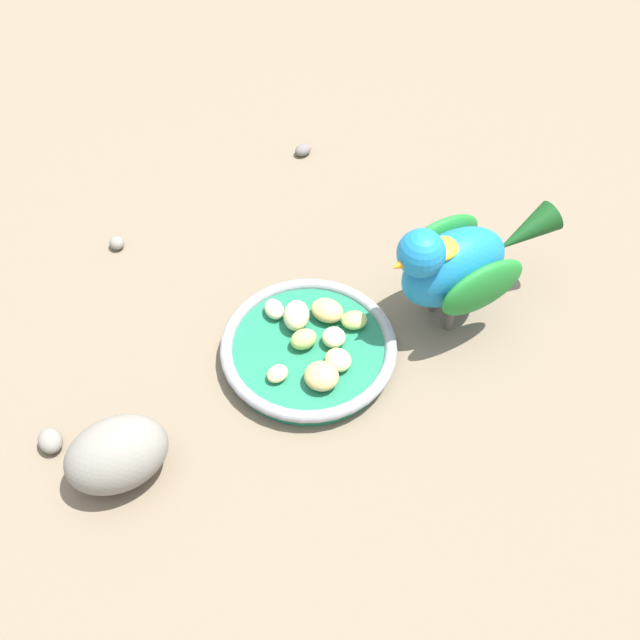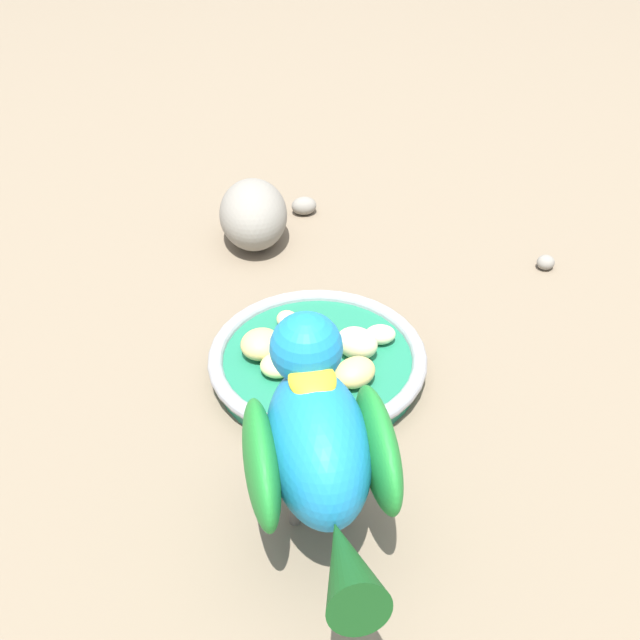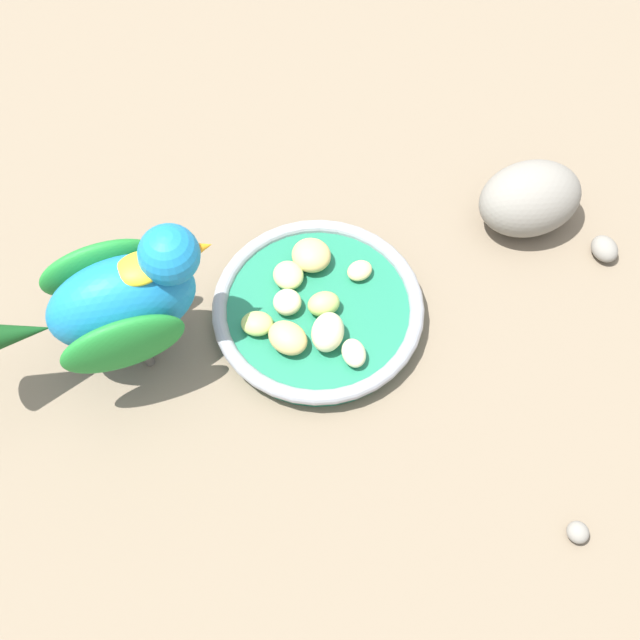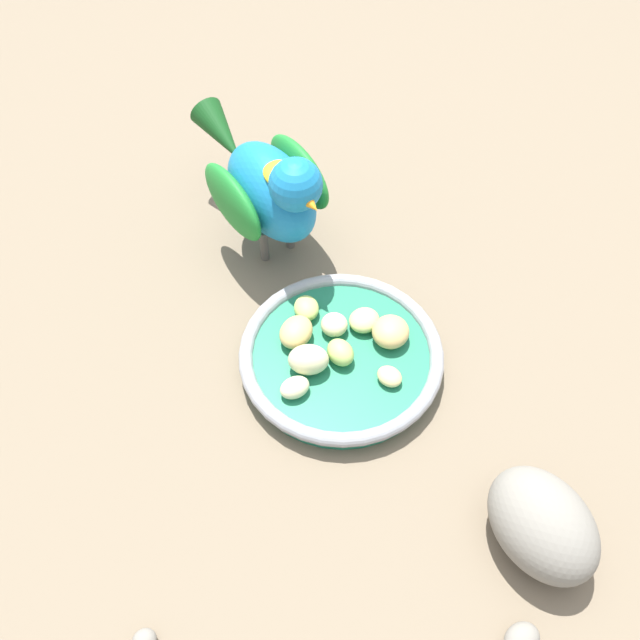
{
  "view_description": "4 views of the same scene",
  "coord_description": "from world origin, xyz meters",
  "px_view_note": "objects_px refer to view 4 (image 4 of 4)",
  "views": [
    {
      "loc": [
        0.48,
        0.15,
        0.69
      ],
      "look_at": [
        -0.0,
        0.02,
        0.06
      ],
      "focal_mm": 43.25,
      "sensor_mm": 36.0,
      "label": 1
    },
    {
      "loc": [
        -0.31,
        0.44,
        0.47
      ],
      "look_at": [
        0.01,
        -0.01,
        0.05
      ],
      "focal_mm": 44.6,
      "sensor_mm": 36.0,
      "label": 2
    },
    {
      "loc": [
        -0.38,
        -0.17,
        0.73
      ],
      "look_at": [
        -0.02,
        -0.01,
        0.04
      ],
      "focal_mm": 51.37,
      "sensor_mm": 36.0,
      "label": 3
    },
    {
      "loc": [
        0.06,
        -0.37,
        0.59
      ],
      "look_at": [
        -0.02,
        0.01,
        0.06
      ],
      "focal_mm": 40.96,
      "sensor_mm": 36.0,
      "label": 4
    }
  ],
  "objects_px": {
    "apple_piece_5": "(306,308)",
    "parrot": "(269,185)",
    "apple_piece_0": "(390,376)",
    "pebble_1": "(522,640)",
    "apple_piece_2": "(391,332)",
    "apple_piece_3": "(296,332)",
    "apple_piece_1": "(344,349)",
    "apple_piece_8": "(364,320)",
    "apple_piece_4": "(308,360)",
    "apple_piece_6": "(334,325)",
    "rock_large": "(542,525)",
    "apple_piece_7": "(295,387)",
    "feeding_bowl": "(342,357)"
  },
  "relations": [
    {
      "from": "apple_piece_7",
      "to": "rock_large",
      "type": "height_order",
      "value": "rock_large"
    },
    {
      "from": "apple_piece_4",
      "to": "parrot",
      "type": "height_order",
      "value": "parrot"
    },
    {
      "from": "apple_piece_2",
      "to": "apple_piece_6",
      "type": "height_order",
      "value": "apple_piece_2"
    },
    {
      "from": "apple_piece_0",
      "to": "pebble_1",
      "type": "distance_m",
      "value": 0.24
    },
    {
      "from": "apple_piece_6",
      "to": "pebble_1",
      "type": "relative_size",
      "value": 0.88
    },
    {
      "from": "apple_piece_5",
      "to": "parrot",
      "type": "height_order",
      "value": "parrot"
    },
    {
      "from": "apple_piece_5",
      "to": "apple_piece_6",
      "type": "bearing_deg",
      "value": -26.65
    },
    {
      "from": "apple_piece_0",
      "to": "apple_piece_7",
      "type": "relative_size",
      "value": 0.87
    },
    {
      "from": "apple_piece_8",
      "to": "apple_piece_2",
      "type": "bearing_deg",
      "value": -22.17
    },
    {
      "from": "apple_piece_3",
      "to": "pebble_1",
      "type": "bearing_deg",
      "value": -45.8
    },
    {
      "from": "apple_piece_1",
      "to": "apple_piece_8",
      "type": "relative_size",
      "value": 0.97
    },
    {
      "from": "apple_piece_3",
      "to": "apple_piece_8",
      "type": "distance_m",
      "value": 0.07
    },
    {
      "from": "apple_piece_2",
      "to": "apple_piece_1",
      "type": "bearing_deg",
      "value": -145.57
    },
    {
      "from": "apple_piece_2",
      "to": "apple_piece_5",
      "type": "bearing_deg",
      "value": 170.36
    },
    {
      "from": "feeding_bowl",
      "to": "apple_piece_0",
      "type": "distance_m",
      "value": 0.05
    },
    {
      "from": "feeding_bowl",
      "to": "apple_piece_7",
      "type": "bearing_deg",
      "value": -124.99
    },
    {
      "from": "apple_piece_4",
      "to": "parrot",
      "type": "relative_size",
      "value": 0.21
    },
    {
      "from": "apple_piece_7",
      "to": "apple_piece_8",
      "type": "xyz_separation_m",
      "value": [
        0.05,
        0.09,
        0.0
      ]
    },
    {
      "from": "apple_piece_2",
      "to": "apple_piece_3",
      "type": "height_order",
      "value": "apple_piece_2"
    },
    {
      "from": "apple_piece_5",
      "to": "parrot",
      "type": "distance_m",
      "value": 0.13
    },
    {
      "from": "apple_piece_1",
      "to": "apple_piece_4",
      "type": "height_order",
      "value": "apple_piece_4"
    },
    {
      "from": "apple_piece_3",
      "to": "apple_piece_6",
      "type": "relative_size",
      "value": 1.45
    },
    {
      "from": "apple_piece_4",
      "to": "apple_piece_1",
      "type": "bearing_deg",
      "value": 34.74
    },
    {
      "from": "apple_piece_7",
      "to": "apple_piece_4",
      "type": "bearing_deg",
      "value": 76.43
    },
    {
      "from": "apple_piece_6",
      "to": "parrot",
      "type": "bearing_deg",
      "value": 128.15
    },
    {
      "from": "apple_piece_4",
      "to": "apple_piece_0",
      "type": "bearing_deg",
      "value": 1.06
    },
    {
      "from": "apple_piece_0",
      "to": "rock_large",
      "type": "bearing_deg",
      "value": -40.75
    },
    {
      "from": "apple_piece_8",
      "to": "rock_large",
      "type": "distance_m",
      "value": 0.24
    },
    {
      "from": "apple_piece_8",
      "to": "apple_piece_7",
      "type": "bearing_deg",
      "value": -119.53
    },
    {
      "from": "apple_piece_2",
      "to": "apple_piece_4",
      "type": "xyz_separation_m",
      "value": [
        -0.07,
        -0.05,
        0.0
      ]
    },
    {
      "from": "apple_piece_1",
      "to": "rock_large",
      "type": "relative_size",
      "value": 0.29
    },
    {
      "from": "feeding_bowl",
      "to": "rock_large",
      "type": "height_order",
      "value": "rock_large"
    },
    {
      "from": "apple_piece_4",
      "to": "rock_large",
      "type": "distance_m",
      "value": 0.24
    },
    {
      "from": "apple_piece_6",
      "to": "parrot",
      "type": "xyz_separation_m",
      "value": [
        -0.09,
        0.11,
        0.06
      ]
    },
    {
      "from": "apple_piece_5",
      "to": "apple_piece_8",
      "type": "distance_m",
      "value": 0.06
    },
    {
      "from": "apple_piece_6",
      "to": "apple_piece_1",
      "type": "bearing_deg",
      "value": -61.05
    },
    {
      "from": "apple_piece_0",
      "to": "apple_piece_7",
      "type": "height_order",
      "value": "apple_piece_7"
    },
    {
      "from": "apple_piece_5",
      "to": "parrot",
      "type": "xyz_separation_m",
      "value": [
        -0.06,
        0.1,
        0.06
      ]
    },
    {
      "from": "apple_piece_0",
      "to": "apple_piece_3",
      "type": "bearing_deg",
      "value": 162.83
    },
    {
      "from": "apple_piece_3",
      "to": "apple_piece_8",
      "type": "relative_size",
      "value": 1.23
    },
    {
      "from": "rock_large",
      "to": "apple_piece_8",
      "type": "bearing_deg",
      "value": 134.1
    },
    {
      "from": "apple_piece_1",
      "to": "apple_piece_6",
      "type": "bearing_deg",
      "value": 118.95
    },
    {
      "from": "apple_piece_1",
      "to": "apple_piece_5",
      "type": "xyz_separation_m",
      "value": [
        -0.04,
        0.04,
        -0.0
      ]
    },
    {
      "from": "apple_piece_3",
      "to": "apple_piece_4",
      "type": "xyz_separation_m",
      "value": [
        0.02,
        -0.03,
        0.0
      ]
    },
    {
      "from": "rock_large",
      "to": "apple_piece_7",
      "type": "bearing_deg",
      "value": 157.96
    },
    {
      "from": "apple_piece_2",
      "to": "apple_piece_7",
      "type": "bearing_deg",
      "value": -135.09
    },
    {
      "from": "apple_piece_7",
      "to": "parrot",
      "type": "xyz_separation_m",
      "value": [
        -0.07,
        0.19,
        0.06
      ]
    },
    {
      "from": "apple_piece_3",
      "to": "apple_piece_7",
      "type": "bearing_deg",
      "value": -78.79
    },
    {
      "from": "parrot",
      "to": "pebble_1",
      "type": "bearing_deg",
      "value": -7.37
    },
    {
      "from": "apple_piece_4",
      "to": "pebble_1",
      "type": "bearing_deg",
      "value": -44.2
    }
  ]
}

